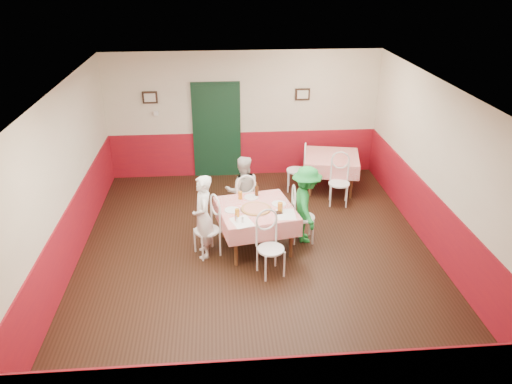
{
  "coord_description": "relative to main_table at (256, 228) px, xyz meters",
  "views": [
    {
      "loc": [
        -0.6,
        -7.19,
        4.57
      ],
      "look_at": [
        0.01,
        0.23,
        1.05
      ],
      "focal_mm": 35.0,
      "sensor_mm": 36.0,
      "label": 1
    }
  ],
  "objects": [
    {
      "name": "back_wall",
      "position": [
        -0.01,
        3.27,
        1.02
      ],
      "size": [
        6.0,
        0.1,
        2.8
      ],
      "primitive_type": "cube",
      "color": "beige",
      "rests_on": "ground"
    },
    {
      "name": "shaker_b",
      "position": [
        -0.25,
        -0.5,
        0.43
      ],
      "size": [
        0.04,
        0.04,
        0.09
      ],
      "primitive_type": "cylinder",
      "rotation": [
        0.0,
        0.0,
        0.19
      ],
      "color": "silver",
      "rests_on": "main_table"
    },
    {
      "name": "chair_near",
      "position": [
        0.16,
        -0.83,
        0.08
      ],
      "size": [
        0.53,
        0.53,
        0.9
      ],
      "primitive_type": null,
      "rotation": [
        0.0,
        0.0,
        0.33
      ],
      "color": "white",
      "rests_on": "ground"
    },
    {
      "name": "wainscot_back",
      "position": [
        -0.01,
        3.25,
        0.12
      ],
      "size": [
        6.0,
        0.03,
        1.0
      ],
      "primitive_type": "cube",
      "color": "maroon",
      "rests_on": "ground"
    },
    {
      "name": "left_wall",
      "position": [
        -3.01,
        -0.23,
        1.02
      ],
      "size": [
        0.1,
        7.0,
        2.8
      ],
      "primitive_type": "cube",
      "color": "beige",
      "rests_on": "ground"
    },
    {
      "name": "diner_left",
      "position": [
        -0.88,
        -0.17,
        0.34
      ],
      "size": [
        0.4,
        0.56,
        1.43
      ],
      "primitive_type": "imported",
      "rotation": [
        0.0,
        0.0,
        -1.47
      ],
      "color": "gray",
      "rests_on": "ground"
    },
    {
      "name": "glass_b",
      "position": [
        0.39,
        -0.17,
        0.46
      ],
      "size": [
        0.1,
        0.1,
        0.16
      ],
      "primitive_type": "cylinder",
      "rotation": [
        0.0,
        0.0,
        0.19
      ],
      "color": "#BF7219",
      "rests_on": "main_table"
    },
    {
      "name": "diner_right",
      "position": [
        0.88,
        0.17,
        0.32
      ],
      "size": [
        0.53,
        0.9,
        1.39
      ],
      "primitive_type": "imported",
      "rotation": [
        0.0,
        0.0,
        1.58
      ],
      "color": "gray",
      "rests_on": "ground"
    },
    {
      "name": "menu_right",
      "position": [
        0.47,
        -0.28,
        0.39
      ],
      "size": [
        0.31,
        0.41,
        0.0
      ],
      "primitive_type": "cube",
      "rotation": [
        0.0,
        0.0,
        -0.02
      ],
      "color": "white",
      "rests_on": "main_table"
    },
    {
      "name": "picture_left",
      "position": [
        -2.01,
        3.22,
        1.48
      ],
      "size": [
        0.32,
        0.03,
        0.26
      ],
      "primitive_type": "cube",
      "color": "black",
      "rests_on": "back_wall"
    },
    {
      "name": "plate_right",
      "position": [
        0.4,
        0.1,
        0.39
      ],
      "size": [
        0.29,
        0.29,
        0.01
      ],
      "primitive_type": "cylinder",
      "rotation": [
        0.0,
        0.0,
        0.19
      ],
      "color": "white",
      "rests_on": "main_table"
    },
    {
      "name": "glass_c",
      "position": [
        -0.24,
        0.35,
        0.45
      ],
      "size": [
        0.09,
        0.09,
        0.14
      ],
      "primitive_type": "cylinder",
      "rotation": [
        0.0,
        0.0,
        0.19
      ],
      "color": "#BF7219",
      "rests_on": "main_table"
    },
    {
      "name": "beer_bottle",
      "position": [
        0.05,
        0.44,
        0.5
      ],
      "size": [
        0.08,
        0.08,
        0.24
      ],
      "primitive_type": "cylinder",
      "rotation": [
        0.0,
        0.0,
        0.19
      ],
      "color": "#381C0A",
      "rests_on": "main_table"
    },
    {
      "name": "diner_far",
      "position": [
        -0.17,
        0.88,
        0.29
      ],
      "size": [
        0.67,
        0.53,
        1.34
      ],
      "primitive_type": "imported",
      "rotation": [
        0.0,
        0.0,
        3.17
      ],
      "color": "gray",
      "rests_on": "ground"
    },
    {
      "name": "second_table",
      "position": [
        1.8,
        2.27,
        0.0
      ],
      "size": [
        1.33,
        1.33,
        0.77
      ],
      "primitive_type": "cube",
      "rotation": [
        0.0,
        0.0,
        -0.21
      ],
      "color": "red",
      "rests_on": "ground"
    },
    {
      "name": "chair_second_a",
      "position": [
        1.05,
        2.27,
        0.08
      ],
      "size": [
        0.5,
        0.5,
        0.9
      ],
      "primitive_type": null,
      "rotation": [
        0.0,
        0.0,
        -1.78
      ],
      "color": "white",
      "rests_on": "ground"
    },
    {
      "name": "ceiling",
      "position": [
        -0.01,
        -0.23,
        2.42
      ],
      "size": [
        7.0,
        7.0,
        0.0
      ],
      "primitive_type": "plane",
      "color": "white",
      "rests_on": "back_wall"
    },
    {
      "name": "shaker_a",
      "position": [
        -0.35,
        -0.49,
        0.43
      ],
      "size": [
        0.04,
        0.04,
        0.09
      ],
      "primitive_type": "cylinder",
      "rotation": [
        0.0,
        0.0,
        0.19
      ],
      "color": "silver",
      "rests_on": "main_table"
    },
    {
      "name": "pizza",
      "position": [
        -0.01,
        -0.07,
        0.4
      ],
      "size": [
        0.58,
        0.58,
        0.03
      ],
      "primitive_type": "cylinder",
      "rotation": [
        0.0,
        0.0,
        0.19
      ],
      "color": "#B74723",
      "rests_on": "main_table"
    },
    {
      "name": "menu_left",
      "position": [
        -0.27,
        -0.48,
        0.39
      ],
      "size": [
        0.41,
        0.48,
        0.0
      ],
      "primitive_type": "cube",
      "rotation": [
        0.0,
        0.0,
        0.33
      ],
      "color": "white",
      "rests_on": "main_table"
    },
    {
      "name": "plate_left",
      "position": [
        -0.4,
        -0.07,
        0.39
      ],
      "size": [
        0.29,
        0.29,
        0.01
      ],
      "primitive_type": "cylinder",
      "rotation": [
        0.0,
        0.0,
        0.19
      ],
      "color": "white",
      "rests_on": "main_table"
    },
    {
      "name": "plate_far",
      "position": [
        -0.05,
        0.39,
        0.39
      ],
      "size": [
        0.29,
        0.29,
        0.01
      ],
      "primitive_type": "cylinder",
      "rotation": [
        0.0,
        0.0,
        0.19
      ],
      "color": "white",
      "rests_on": "main_table"
    },
    {
      "name": "chair_right",
      "position": [
        0.83,
        0.16,
        0.08
      ],
      "size": [
        0.43,
        0.43,
        0.9
      ],
      "primitive_type": null,
      "rotation": [
        0.0,
        0.0,
        1.55
      ],
      "color": "white",
      "rests_on": "ground"
    },
    {
      "name": "shaker_c",
      "position": [
        -0.36,
        -0.44,
        0.43
      ],
      "size": [
        0.04,
        0.04,
        0.09
      ],
      "primitive_type": "cylinder",
      "rotation": [
        0.0,
        0.0,
        0.19
      ],
      "color": "#B23319",
      "rests_on": "main_table"
    },
    {
      "name": "front_wall",
      "position": [
        -0.01,
        -3.73,
        1.02
      ],
      "size": [
        6.0,
        0.1,
        2.8
      ],
      "primitive_type": "cube",
      "color": "beige",
      "rests_on": "ground"
    },
    {
      "name": "chair_far",
      "position": [
        -0.16,
        0.83,
        0.08
      ],
      "size": [
        0.51,
        0.51,
        0.9
      ],
      "primitive_type": null,
      "rotation": [
        0.0,
        0.0,
        3.37
      ],
      "color": "white",
      "rests_on": "ground"
    },
    {
      "name": "main_table",
      "position": [
        0.0,
        0.0,
        0.0
      ],
      "size": [
        1.43,
        1.43,
        0.77
      ],
      "primitive_type": "cube",
      "rotation": [
        0.0,
        0.0,
        0.19
      ],
      "color": "red",
      "rests_on": "ground"
    },
    {
      "name": "chair_second_b",
      "position": [
        1.8,
        1.52,
        0.08
      ],
      "size": [
        0.5,
        0.5,
        0.9
      ],
      "primitive_type": null,
      "rotation": [
        0.0,
        0.0,
        -0.21
      ],
      "color": "white",
      "rests_on": "ground"
    },
    {
      "name": "wainscot_left",
      "position": [
        -3.0,
        -0.23,
        0.12
      ],
      "size": [
        0.03,
        7.0,
        1.0
      ],
      "primitive_type": "cube",
      "color": "maroon",
      "rests_on": "ground"
    },
    {
      "name": "floor",
      "position": [
        -0.01,
        -0.23,
        -0.38
      ],
      "size": [
        7.0,
        7.0,
        0.0
      ],
      "primitive_type": "plane",
      "color": "black",
      "rests_on": "ground"
    },
    {
      "name": "wainscot_right",
      "position": [
        2.97,
        -0.23,
        0.12
      ],
      "size": [
        0.03,
        7.0,
        1.0
      ],
      "primitive_type": "cube",
      "color": "maroon",
      "rests_on": "ground"
    },
    {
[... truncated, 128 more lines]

